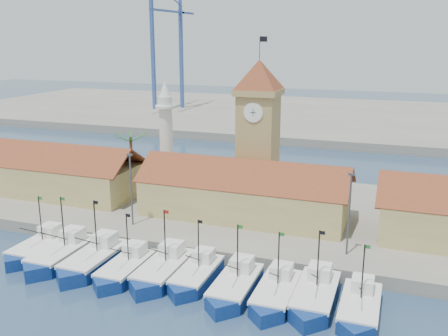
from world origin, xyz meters
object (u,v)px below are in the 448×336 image
at_px(boat_5, 196,276).
at_px(boat_0, 38,249).
at_px(minaret, 166,135).
at_px(clock_tower, 258,128).

bearing_deg(boat_5, boat_0, 179.68).
distance_m(boat_0, minaret, 26.57).
height_order(boat_5, clock_tower, clock_tower).
relative_size(boat_5, clock_tower, 0.40).
distance_m(boat_0, clock_tower, 31.82).
bearing_deg(minaret, boat_5, -58.52).
xyz_separation_m(boat_0, boat_5, (19.51, -0.11, -0.03)).
bearing_deg(boat_0, boat_5, -0.32).
xyz_separation_m(boat_0, minaret, (4.37, 24.62, 8.99)).
distance_m(boat_0, boat_5, 19.52).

